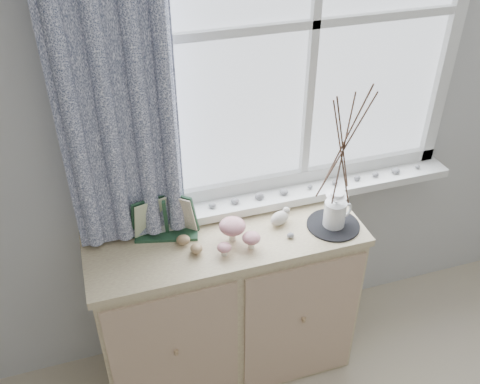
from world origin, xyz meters
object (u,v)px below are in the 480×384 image
Objects in this scene: twig_pitcher at (344,144)px; toadstool_cluster at (236,232)px; botanical_book at (166,219)px; sideboard at (227,305)px.

toadstool_cluster is at bearing 157.25° from twig_pitcher.
botanical_book is 0.29m from toadstool_cluster.
sideboard is at bearing 115.50° from toadstool_cluster.
twig_pitcher reaches higher than botanical_book.
botanical_book is (-0.24, 0.05, 0.53)m from sideboard.
botanical_book reaches higher than toadstool_cluster.
toadstool_cluster is 0.26× the size of twig_pitcher.
botanical_book is 1.62× the size of toadstool_cluster.
twig_pitcher is at bearing -9.28° from sideboard.
botanical_book reaches higher than sideboard.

